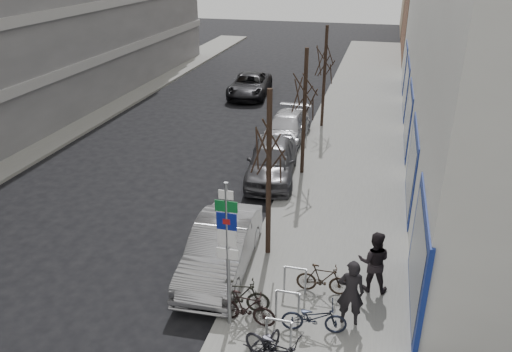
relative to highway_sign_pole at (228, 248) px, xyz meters
The scene contains 24 objects.
ground 3.44m from the highway_sign_pole, behind, with size 120.00×120.00×0.00m, color black.
sidewalk_east 10.50m from the highway_sign_pole, 78.15° to the left, with size 5.00×70.00×0.15m, color slate.
sidewalk_west 16.90m from the highway_sign_pole, 143.24° to the left, with size 3.00×70.00×0.15m, color slate.
brick_building_far 41.42m from the highway_sign_pole, 75.16° to the left, with size 12.00×14.00×8.00m, color brown.
highway_sign_pole is the anchor object (origin of this frame).
bike_rack 2.36m from the highway_sign_pole, 23.59° to the left, with size 0.66×2.26×0.83m.
tree_near 3.88m from the highway_sign_pole, 86.74° to the left, with size 1.80×1.80×5.50m.
tree_mid 10.15m from the highway_sign_pole, 88.86° to the left, with size 1.80×1.80×5.50m.
tree_far 16.59m from the highway_sign_pole, 89.31° to the left, with size 1.80×1.80×5.50m.
meter_front 3.39m from the highway_sign_pole, 94.75° to the left, with size 0.10×0.08×1.27m.
meter_mid 8.65m from the highway_sign_pole, 91.68° to the left, with size 0.10×0.08×1.27m.
meter_back 14.10m from the highway_sign_pole, 91.02° to the left, with size 0.10×0.08×1.27m.
bike_near_left 2.45m from the highway_sign_pole, 44.23° to the right, with size 0.50×1.66×1.02m, color black.
bike_near_right 1.87m from the highway_sign_pole, 17.18° to the left, with size 0.48×1.61×0.98m, color black.
bike_mid_curb 2.82m from the highway_sign_pole, ahead, with size 0.50×1.66×1.01m, color black.
bike_mid_inner 1.88m from the highway_sign_pole, 78.34° to the left, with size 0.50×1.67×1.01m, color black.
bike_far_curb 2.54m from the highway_sign_pole, 36.31° to the right, with size 0.54×1.79×1.09m, color black.
bike_far_inner 3.41m from the highway_sign_pole, 40.97° to the left, with size 0.45×1.52×0.92m, color black.
parked_car_front 3.07m from the highway_sign_pole, 112.81° to the left, with size 1.68×4.81×1.58m, color #9D9CA1.
parked_car_mid 9.57m from the highway_sign_pole, 96.09° to the left, with size 1.99×4.95×1.69m, color #4E4D53.
parked_car_back 14.20m from the highway_sign_pole, 95.31° to the left, with size 1.97×4.85×1.41m, color #B3B3B8.
lane_car 22.64m from the highway_sign_pole, 103.73° to the left, with size 2.42×5.26×1.46m, color black.
pedestrian_near 3.38m from the highway_sign_pole, 15.38° to the left, with size 0.69×0.45×1.89m, color black.
pedestrian_far 4.45m from the highway_sign_pole, 34.43° to the left, with size 0.69×0.47×1.88m, color black.
Camera 1 is at (5.61, -9.74, 9.03)m, focal length 35.00 mm.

